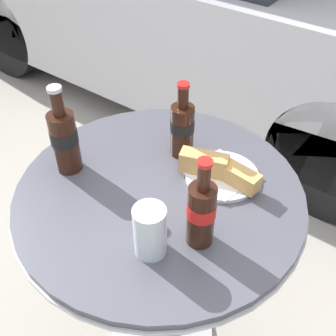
# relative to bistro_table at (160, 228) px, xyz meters

# --- Properties ---
(ground_plane) EXTENTS (30.00, 30.00, 0.00)m
(ground_plane) POSITION_rel_bistro_table_xyz_m (0.00, 0.00, -0.62)
(ground_plane) COLOR #A8A093
(bistro_table) EXTENTS (0.78, 0.78, 0.77)m
(bistro_table) POSITION_rel_bistro_table_xyz_m (0.00, 0.00, 0.00)
(bistro_table) COLOR #B7B7BC
(bistro_table) RESTS_ON ground_plane
(cola_bottle_left) EXTENTS (0.07, 0.07, 0.23)m
(cola_bottle_left) POSITION_rel_bistro_table_xyz_m (-0.04, 0.16, 0.24)
(cola_bottle_left) COLOR #33190F
(cola_bottle_left) RESTS_ON bistro_table
(cola_bottle_right) EXTENTS (0.07, 0.07, 0.24)m
(cola_bottle_right) POSITION_rel_bistro_table_xyz_m (0.18, -0.08, 0.25)
(cola_bottle_right) COLOR #33190F
(cola_bottle_right) RESTS_ON bistro_table
(cola_bottle_center) EXTENTS (0.07, 0.07, 0.26)m
(cola_bottle_center) POSITION_rel_bistro_table_xyz_m (-0.26, -0.08, 0.26)
(cola_bottle_center) COLOR #33190F
(cola_bottle_center) RESTS_ON bistro_table
(drinking_glass) EXTENTS (0.07, 0.07, 0.13)m
(drinking_glass) POSITION_rel_bistro_table_xyz_m (0.10, -0.17, 0.21)
(drinking_glass) COLOR black
(drinking_glass) RESTS_ON bistro_table
(lunch_plate_near) EXTENTS (0.23, 0.20, 0.07)m
(lunch_plate_near) POSITION_rel_bistro_table_xyz_m (0.10, 0.13, 0.18)
(lunch_plate_near) COLOR white
(lunch_plate_near) RESTS_ON bistro_table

